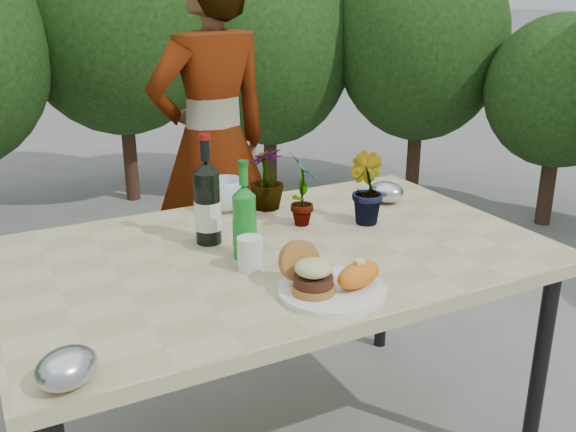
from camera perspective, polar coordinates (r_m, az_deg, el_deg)
name	(u,v)px	position (r m, az deg, el deg)	size (l,w,h in m)	color
patio_table	(276,266)	(1.95, -1.09, -4.49)	(1.60, 1.00, 0.75)	tan
shrub_hedge	(128,62)	(3.36, -14.00, 13.14)	(6.91, 5.06, 2.14)	#382316
dinner_plate	(332,290)	(1.66, 3.91, -6.62)	(0.28, 0.28, 0.01)	white
burger_stack	(310,273)	(1.63, 1.95, -5.09)	(0.11, 0.16, 0.11)	#B7722D
sweet_potato	(359,275)	(1.66, 6.32, -5.20)	(0.15, 0.08, 0.06)	orange
grilled_veg	(320,269)	(1.73, 2.82, -4.71)	(0.08, 0.05, 0.03)	olive
wine_bottle	(207,204)	(1.95, -7.17, 1.08)	(0.08, 0.08, 0.34)	black
sparkling_water	(245,223)	(1.84, -3.88, -0.61)	(0.07, 0.07, 0.29)	#177E21
plastic_cup	(250,254)	(1.78, -3.39, -3.35)	(0.07, 0.07, 0.10)	white
seedling_left	(303,189)	(2.08, 1.31, 2.40)	(0.13, 0.09, 0.25)	#1E561D
seedling_mid	(365,188)	(2.13, 6.89, 2.45)	(0.13, 0.10, 0.24)	#225C1F
seedling_right	(267,178)	(2.25, -1.91, 3.35)	(0.12, 0.12, 0.22)	#23521C
blue_bowl	(226,195)	(2.26, -5.55, 1.87)	(0.14, 0.14, 0.11)	white
foil_packet_left	(67,368)	(1.36, -19.07, -12.65)	(0.13, 0.11, 0.08)	#B5B7BC
foil_packet_right	(386,192)	(2.36, 8.70, 2.11)	(0.13, 0.11, 0.08)	#B8BAC0
person	(213,145)	(2.89, -6.71, 6.25)	(0.60, 0.40, 1.66)	#A16850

